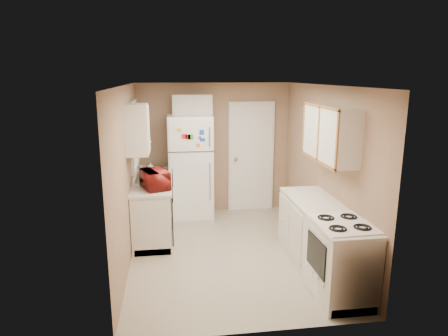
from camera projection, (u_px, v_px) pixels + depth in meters
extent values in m
plane|color=beige|center=(229.00, 252.00, 5.86)|extent=(3.80, 3.80, 0.00)
plane|color=white|center=(229.00, 85.00, 5.32)|extent=(3.80, 3.80, 0.00)
plane|color=#9D7C63|center=(127.00, 176.00, 5.41)|extent=(3.80, 3.80, 0.00)
plane|color=#9D7C63|center=(324.00, 169.00, 5.77)|extent=(3.80, 3.80, 0.00)
plane|color=#9D7C63|center=(214.00, 148.00, 7.42)|extent=(2.80, 2.80, 0.00)
plane|color=#9D7C63|center=(258.00, 220.00, 3.76)|extent=(2.80, 2.80, 0.00)
cube|color=silver|center=(154.00, 206.00, 6.48)|extent=(0.60, 1.80, 0.90)
cube|color=black|center=(172.00, 216.00, 5.94)|extent=(0.03, 0.58, 0.72)
cube|color=gray|center=(153.00, 180.00, 6.54)|extent=(0.54, 0.74, 0.16)
imported|color=maroon|center=(155.00, 178.00, 5.86)|extent=(0.56, 0.43, 0.33)
imported|color=silver|center=(151.00, 167.00, 6.84)|extent=(0.10, 0.10, 0.18)
cube|color=silver|center=(135.00, 135.00, 6.33)|extent=(0.10, 0.98, 1.08)
cube|color=silver|center=(137.00, 130.00, 5.50)|extent=(0.30, 0.45, 0.70)
cube|color=white|center=(191.00, 167.00, 7.11)|extent=(0.77, 0.75, 1.86)
cube|color=silver|center=(192.00, 106.00, 7.04)|extent=(0.70, 0.30, 0.40)
cube|color=white|center=(251.00, 157.00, 7.52)|extent=(0.86, 0.06, 2.08)
cube|color=silver|center=(322.00, 241.00, 5.13)|extent=(0.60, 2.00, 0.90)
cube|color=white|center=(341.00, 261.00, 4.59)|extent=(0.62, 0.75, 0.89)
cube|color=silver|center=(331.00, 133.00, 5.14)|extent=(0.30, 1.20, 0.70)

